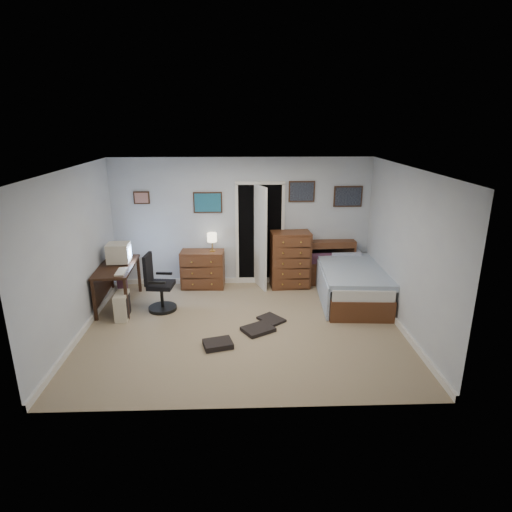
{
  "coord_description": "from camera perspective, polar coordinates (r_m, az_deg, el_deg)",
  "views": [
    {
      "loc": [
        -0.02,
        -6.15,
        3.16
      ],
      "look_at": [
        0.21,
        0.3,
        1.1
      ],
      "focal_mm": 30.0,
      "sensor_mm": 36.0,
      "label": 1
    }
  ],
  "objects": [
    {
      "name": "office_chair",
      "position": [
        7.55,
        -12.92,
        -4.28
      ],
      "size": [
        0.53,
        0.53,
        1.01
      ],
      "rotation": [
        0.0,
        0.0,
        -0.1
      ],
      "color": "black",
      "rests_on": "floor"
    },
    {
      "name": "media_stack",
      "position": [
        8.56,
        -17.55,
        -1.98
      ],
      "size": [
        0.16,
        0.16,
        0.79
      ],
      "primitive_type": "cube",
      "rotation": [
        0.0,
        0.0,
        0.03
      ],
      "color": "maroon",
      "rests_on": "floor"
    },
    {
      "name": "table_lamp",
      "position": [
        8.23,
        -5.89,
        2.41
      ],
      "size": [
        0.19,
        0.19,
        0.36
      ],
      "rotation": [
        0.0,
        0.0,
        -0.05
      ],
      "color": "gold",
      "rests_on": "low_dresser"
    },
    {
      "name": "bed",
      "position": [
        8.05,
        12.5,
        -3.35
      ],
      "size": [
        1.24,
        2.16,
        0.69
      ],
      "rotation": [
        0.0,
        0.0,
        -0.06
      ],
      "color": "brown",
      "rests_on": "floor"
    },
    {
      "name": "floor_clutter",
      "position": [
        6.68,
        -1.39,
        -10.19
      ],
      "size": [
        1.32,
        1.28,
        0.08
      ],
      "rotation": [
        0.0,
        0.0,
        0.09
      ],
      "color": "black",
      "rests_on": "floor"
    },
    {
      "name": "pc_tower",
      "position": [
        7.46,
        -17.38,
        -6.35
      ],
      "size": [
        0.22,
        0.42,
        0.44
      ],
      "rotation": [
        0.0,
        0.0,
        0.05
      ],
      "color": "beige",
      "rests_on": "floor"
    },
    {
      "name": "headboard_bookcase",
      "position": [
        8.63,
        9.77,
        -0.7
      ],
      "size": [
        1.0,
        0.31,
        0.89
      ],
      "rotation": [
        0.0,
        0.0,
        0.06
      ],
      "color": "brown",
      "rests_on": "floor"
    },
    {
      "name": "computer_desk",
      "position": [
        7.9,
        -18.65,
        -2.4
      ],
      "size": [
        0.66,
        1.31,
        0.74
      ],
      "rotation": [
        0.0,
        0.0,
        0.05
      ],
      "color": "#321B10",
      "rests_on": "floor"
    },
    {
      "name": "doorway",
      "position": [
        8.7,
        0.42,
        3.35
      ],
      "size": [
        0.96,
        1.12,
        2.05
      ],
      "color": "black",
      "rests_on": "floor"
    },
    {
      "name": "wall_posters",
      "position": [
        8.27,
        2.06,
        7.86
      ],
      "size": [
        4.38,
        0.04,
        0.6
      ],
      "color": "#331E11",
      "rests_on": "floor"
    },
    {
      "name": "keyboard",
      "position": [
        7.45,
        -17.53,
        -2.0
      ],
      "size": [
        0.17,
        0.4,
        0.02
      ],
      "primitive_type": "cube",
      "rotation": [
        0.0,
        0.0,
        0.05
      ],
      "color": "beige",
      "rests_on": "computer_desk"
    },
    {
      "name": "floor",
      "position": [
        6.92,
        -1.71,
        -9.58
      ],
      "size": [
        5.0,
        4.0,
        0.02
      ],
      "primitive_type": "cube",
      "color": "tan",
      "rests_on": "ground"
    },
    {
      "name": "tall_dresser",
      "position": [
        8.37,
        4.58,
        -0.48
      ],
      "size": [
        0.78,
        0.49,
        1.11
      ],
      "primitive_type": "cube",
      "rotation": [
        0.0,
        0.0,
        0.07
      ],
      "color": "brown",
      "rests_on": "floor"
    },
    {
      "name": "crt_monitor",
      "position": [
        7.9,
        -17.83,
        0.39
      ],
      "size": [
        0.4,
        0.37,
        0.36
      ],
      "rotation": [
        0.0,
        0.0,
        0.05
      ],
      "color": "beige",
      "rests_on": "computer_desk"
    },
    {
      "name": "low_dresser",
      "position": [
        8.43,
        -7.11,
        -1.76
      ],
      "size": [
        0.85,
        0.46,
        0.74
      ],
      "primitive_type": "cube",
      "rotation": [
        0.0,
        0.0,
        -0.05
      ],
      "color": "brown",
      "rests_on": "floor"
    }
  ]
}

